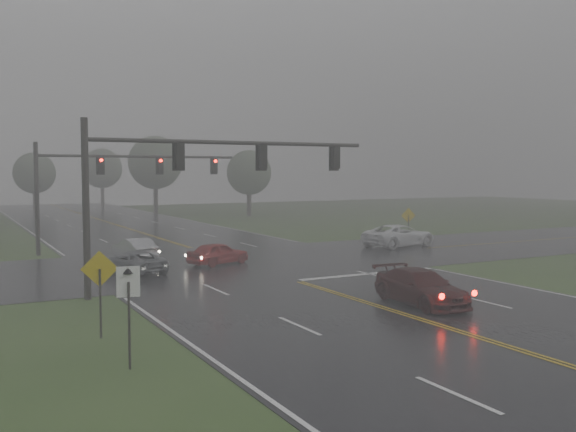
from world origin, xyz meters
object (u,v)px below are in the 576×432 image
sedan_maroon (421,305)px  pickup_white (399,247)px  sedan_red (218,265)px  signal_gantry_far (104,175)px  car_grey (133,274)px  signal_gantry_near (183,172)px  sedan_silver (135,260)px

sedan_maroon → pickup_white: (12.03, 16.84, 0.00)m
sedan_maroon → sedan_red: sedan_maroon is taller
sedan_red → signal_gantry_far: (-4.48, 9.66, 5.27)m
sedan_maroon → pickup_white: pickup_white is taller
pickup_white → car_grey: bearing=88.7°
sedan_maroon → signal_gantry_near: signal_gantry_near is taller
signal_gantry_near → signal_gantry_far: (0.01, 16.59, -0.24)m
signal_gantry_far → sedan_red: bearing=-65.1°
sedan_red → sedan_silver: bearing=24.0°
sedan_silver → signal_gantry_near: 12.42m
sedan_red → pickup_white: (15.15, 2.17, 0.00)m
sedan_maroon → pickup_white: size_ratio=0.85×
car_grey → signal_gantry_far: bearing=-110.3°
car_grey → sedan_maroon: bearing=105.6°
sedan_silver → pickup_white: bearing=166.6°
sedan_red → sedan_maroon: bearing=173.1°
sedan_red → car_grey: size_ratio=0.88×
sedan_red → signal_gantry_far: 11.88m
sedan_silver → sedan_red: bearing=125.5°
sedan_silver → signal_gantry_far: bearing=-91.4°
sedan_silver → pickup_white: pickup_white is taller
sedan_maroon → sedan_silver: 20.11m
sedan_red → signal_gantry_near: size_ratio=0.28×
sedan_silver → car_grey: size_ratio=0.94×
sedan_red → signal_gantry_near: 9.92m
pickup_white → signal_gantry_near: size_ratio=0.41×
sedan_silver → signal_gantry_near: bearing=79.6°
sedan_maroon → signal_gantry_near: bearing=138.0°
sedan_red → sedan_silver: 5.72m
sedan_red → car_grey: bearing=80.5°
sedan_maroon → sedan_red: (-3.12, 14.66, 0.00)m
car_grey → pickup_white: pickup_white is taller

